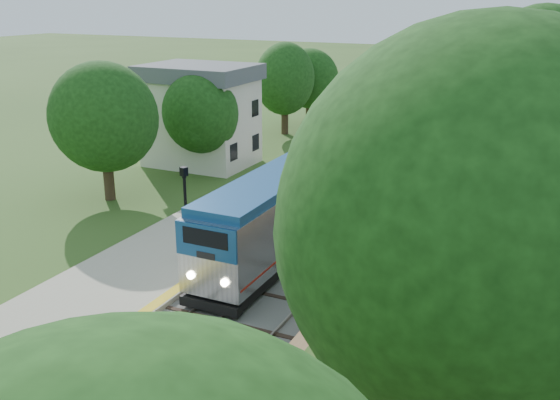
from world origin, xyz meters
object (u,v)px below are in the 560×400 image
at_px(lamppost_far, 186,219).
at_px(signal_farside, 419,187).
at_px(station_building, 201,114).
at_px(signal_gantry, 466,80).
at_px(train, 460,88).

relative_size(lamppost_far, signal_farside, 0.84).
relative_size(station_building, signal_gantry, 1.02).
bearing_deg(lamppost_far, signal_gantry, 81.62).
bearing_deg(lamppost_far, station_building, 120.15).
relative_size(station_building, signal_farside, 1.50).
height_order(train, lamppost_far, lamppost_far).
bearing_deg(signal_farside, station_building, 152.24).
height_order(signal_gantry, lamppost_far, signal_gantry).
xyz_separation_m(station_building, signal_farside, (20.20, -10.63, -0.46)).
xyz_separation_m(station_building, lamppost_far, (10.20, -17.56, -1.55)).
height_order(station_building, signal_gantry, station_building).
bearing_deg(station_building, lamppost_far, -59.85).
height_order(train, signal_farside, signal_farside).
xyz_separation_m(station_building, signal_gantry, (16.47, 24.99, 0.73)).
distance_m(signal_gantry, signal_farside, 35.84).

